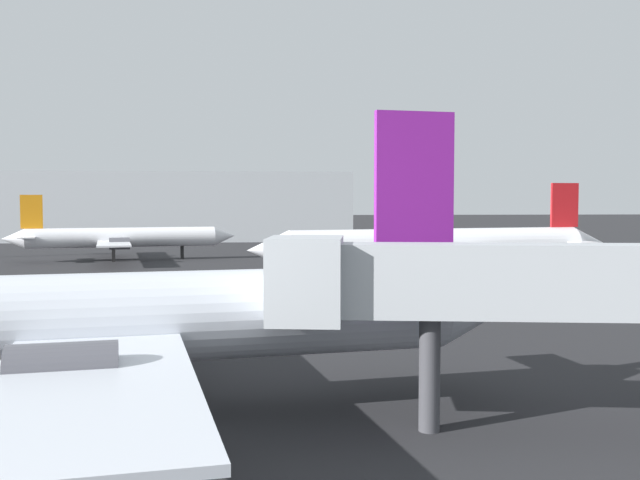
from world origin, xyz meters
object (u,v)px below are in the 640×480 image
object	(u,v)px
airplane_at_gate	(70,321)
airplane_far_left	(120,238)
airplane_distant	(440,247)
jet_bridge	(590,285)

from	to	relation	value
airplane_at_gate	airplane_far_left	world-z (taller)	airplane_at_gate
airplane_distant	airplane_far_left	world-z (taller)	airplane_distant
airplane_distant	jet_bridge	bearing A→B (deg)	72.50
airplane_distant	jet_bridge	size ratio (longest dim) A/B	1.48
airplane_at_gate	airplane_far_left	distance (m)	66.21
airplane_distant	airplane_at_gate	bearing A→B (deg)	49.56
airplane_at_gate	airplane_far_left	xyz separation A→B (m)	(-10.92, 65.30, -0.72)
airplane_at_gate	airplane_distant	distance (m)	44.03
jet_bridge	airplane_distant	bearing A→B (deg)	-88.97
airplane_at_gate	jet_bridge	distance (m)	17.21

